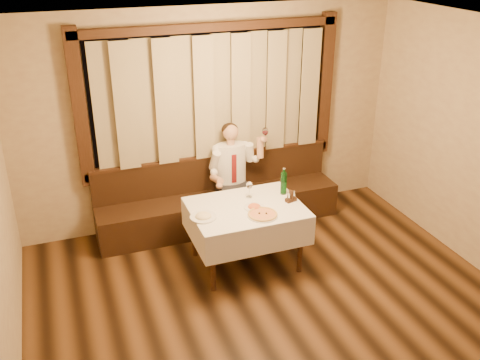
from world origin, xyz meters
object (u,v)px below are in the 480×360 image
object	(u,v)px
banquette	(219,203)
pasta_cream	(203,215)
green_bottle	(284,183)
pasta_red	(254,205)
cruet_caddy	(291,197)
seated_man	(233,169)
dining_table	(246,215)
pizza	(263,214)

from	to	relation	value
banquette	pasta_cream	distance (m)	1.32
pasta_cream	green_bottle	world-z (taller)	green_bottle
banquette	pasta_red	bearing A→B (deg)	-86.09
cruet_caddy	seated_man	bearing A→B (deg)	95.92
cruet_caddy	dining_table	bearing A→B (deg)	160.25
banquette	cruet_caddy	size ratio (longest dim) A/B	22.93
pasta_red	seated_man	bearing A→B (deg)	84.08
banquette	green_bottle	size ratio (longest dim) A/B	9.69
banquette	dining_table	world-z (taller)	banquette
banquette	dining_table	bearing A→B (deg)	-90.00
seated_man	green_bottle	bearing A→B (deg)	-65.70
dining_table	seated_man	distance (m)	0.96
dining_table	pasta_red	xyz separation A→B (m)	(0.07, -0.06, 0.14)
pizza	seated_man	world-z (taller)	seated_man
pizza	banquette	bearing A→B (deg)	94.11
pasta_red	pasta_cream	distance (m)	0.60
cruet_caddy	seated_man	world-z (taller)	seated_man
cruet_caddy	pizza	bearing A→B (deg)	-168.47
pizza	dining_table	bearing A→B (deg)	109.40
banquette	seated_man	size ratio (longest dim) A/B	2.30
green_bottle	seated_man	size ratio (longest dim) A/B	0.24
dining_table	pizza	xyz separation A→B (m)	(0.09, -0.26, 0.12)
pizza	seated_man	size ratio (longest dim) A/B	0.25
green_bottle	cruet_caddy	distance (m)	0.23
pasta_red	dining_table	bearing A→B (deg)	139.49
cruet_caddy	seated_man	size ratio (longest dim) A/B	0.10
seated_man	pizza	bearing A→B (deg)	-94.08
green_bottle	pasta_cream	bearing A→B (deg)	-167.30
pasta_cream	green_bottle	xyz separation A→B (m)	(1.06, 0.24, 0.10)
dining_table	pizza	size ratio (longest dim) A/B	3.70
pizza	cruet_caddy	distance (m)	0.48
seated_man	pasta_red	bearing A→B (deg)	-95.92
pasta_cream	pasta_red	bearing A→B (deg)	1.98
pasta_cream	seated_man	bearing A→B (deg)	55.21
dining_table	cruet_caddy	distance (m)	0.55
banquette	pasta_red	xyz separation A→B (m)	(0.07, -1.09, 0.48)
seated_man	cruet_caddy	bearing A→B (deg)	-70.44
banquette	pasta_cream	world-z (taller)	banquette
dining_table	seated_man	size ratio (longest dim) A/B	0.91
green_bottle	seated_man	xyz separation A→B (m)	(-0.35, 0.78, -0.09)
pasta_red	cruet_caddy	bearing A→B (deg)	0.85
pasta_cream	seated_man	distance (m)	1.24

